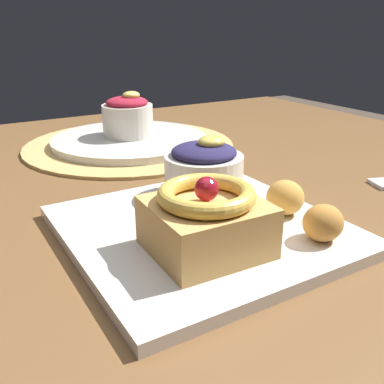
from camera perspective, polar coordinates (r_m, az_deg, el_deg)
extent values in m
cube|color=brown|center=(0.59, -11.08, -1.33)|extent=(1.35, 0.95, 0.04)
cylinder|color=brown|center=(1.32, 8.29, -5.45)|extent=(0.07, 0.07, 0.69)
cylinder|color=tan|center=(0.78, -8.09, 6.11)|extent=(0.36, 0.36, 0.00)
cube|color=silver|center=(0.45, 1.32, -4.87)|extent=(0.26, 0.26, 0.01)
cube|color=tan|center=(0.39, 1.84, -4.52)|extent=(0.10, 0.09, 0.05)
torus|color=#E5BC4C|center=(0.37, 1.90, -0.36)|extent=(0.09, 0.09, 0.01)
sphere|color=maroon|center=(0.37, 1.91, 0.41)|extent=(0.02, 0.02, 0.02)
cylinder|color=silver|center=(0.51, 1.53, 2.13)|extent=(0.09, 0.09, 0.05)
ellipsoid|color=#28234C|center=(0.50, 1.56, 5.22)|extent=(0.07, 0.07, 0.02)
ellipsoid|color=#E5CC56|center=(0.49, 2.54, 6.54)|extent=(0.03, 0.03, 0.01)
ellipsoid|color=#BC7F38|center=(0.42, 16.68, -3.86)|extent=(0.04, 0.04, 0.03)
ellipsoid|color=gold|center=(0.47, 12.02, -0.70)|extent=(0.04, 0.04, 0.04)
cylinder|color=silver|center=(0.77, -8.12, 6.72)|extent=(0.27, 0.27, 0.01)
cylinder|color=silver|center=(0.77, -8.34, 9.20)|extent=(0.09, 0.09, 0.05)
ellipsoid|color=#A31E33|center=(0.77, -8.47, 11.46)|extent=(0.07, 0.07, 0.02)
ellipsoid|color=#EAD666|center=(0.76, -7.93, 12.36)|extent=(0.03, 0.03, 0.01)
cube|color=silver|center=(0.63, 23.55, 0.98)|extent=(0.04, 0.04, 0.00)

